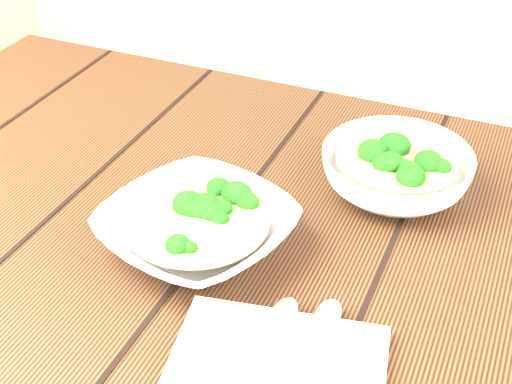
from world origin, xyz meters
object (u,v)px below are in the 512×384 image
object	(u,v)px
table	(231,311)
soup_bowl_back	(396,171)
soup_bowl_front	(197,229)
napkin	(274,377)
trivet	(229,210)

from	to	relation	value
table	soup_bowl_back	world-z (taller)	soup_bowl_back
soup_bowl_front	napkin	xyz separation A→B (m)	(0.15, -0.15, -0.02)
table	napkin	distance (m)	0.25
table	napkin	size ratio (longest dim) A/B	5.91
soup_bowl_front	napkin	size ratio (longest dim) A/B	1.27
soup_bowl_back	trivet	world-z (taller)	soup_bowl_back
table	soup_bowl_back	xyz separation A→B (m)	(0.15, 0.17, 0.15)
soup_bowl_back	trivet	bearing A→B (deg)	-141.98
soup_bowl_front	trivet	size ratio (longest dim) A/B	2.69
soup_bowl_front	soup_bowl_back	world-z (taller)	soup_bowl_back
soup_bowl_back	table	bearing A→B (deg)	-132.47
table	soup_bowl_front	world-z (taller)	soup_bowl_front
napkin	trivet	bearing A→B (deg)	114.03
napkin	table	bearing A→B (deg)	115.72
soup_bowl_front	soup_bowl_back	distance (m)	0.27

